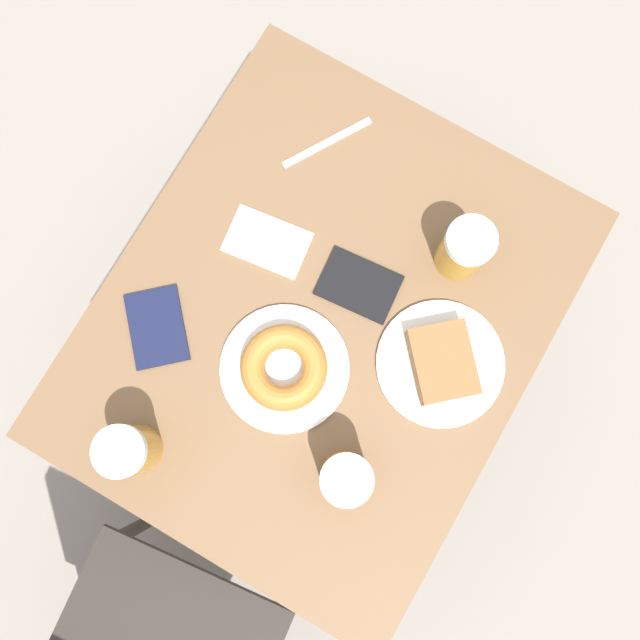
% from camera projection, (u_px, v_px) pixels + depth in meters
% --- Properties ---
extents(ground_plane, '(8.00, 8.00, 0.00)m').
position_uv_depth(ground_plane, '(320.00, 362.00, 1.86)').
color(ground_plane, gray).
extents(table, '(0.68, 0.82, 0.71)m').
position_uv_depth(table, '(320.00, 328.00, 1.24)').
color(table, brown).
rests_on(table, ground_plane).
extents(plate_with_cake, '(0.21, 0.21, 0.05)m').
position_uv_depth(plate_with_cake, '(441.00, 363.00, 1.13)').
color(plate_with_cake, white).
rests_on(plate_with_cake, table).
extents(plate_with_donut, '(0.21, 0.21, 0.05)m').
position_uv_depth(plate_with_donut, '(284.00, 368.00, 1.13)').
color(plate_with_donut, white).
rests_on(plate_with_donut, table).
extents(beer_mug_left, '(0.08, 0.08, 0.12)m').
position_uv_depth(beer_mug_left, '(129.00, 450.00, 1.07)').
color(beer_mug_left, '#C68C23').
rests_on(beer_mug_left, table).
extents(beer_mug_center, '(0.08, 0.08, 0.12)m').
position_uv_depth(beer_mug_center, '(464.00, 249.00, 1.12)').
color(beer_mug_center, '#C68C23').
rests_on(beer_mug_center, table).
extents(beer_mug_right, '(0.08, 0.08, 0.12)m').
position_uv_depth(beer_mug_right, '(345.00, 478.00, 1.06)').
color(beer_mug_right, '#C68C23').
rests_on(beer_mug_right, table).
extents(napkin_folded, '(0.14, 0.10, 0.00)m').
position_uv_depth(napkin_folded, '(267.00, 242.00, 1.18)').
color(napkin_folded, white).
rests_on(napkin_folded, table).
extents(fork, '(0.10, 0.15, 0.00)m').
position_uv_depth(fork, '(327.00, 143.00, 1.21)').
color(fork, silver).
rests_on(fork, table).
extents(passport_near_edge, '(0.13, 0.10, 0.01)m').
position_uv_depth(passport_near_edge, '(359.00, 285.00, 1.17)').
color(passport_near_edge, black).
rests_on(passport_near_edge, table).
extents(passport_far_edge, '(0.15, 0.15, 0.01)m').
position_uv_depth(passport_far_edge, '(157.00, 327.00, 1.16)').
color(passport_far_edge, '#141938').
rests_on(passport_far_edge, table).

